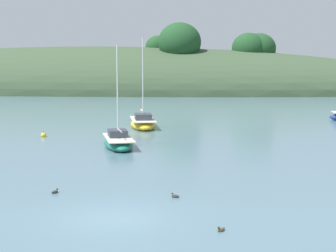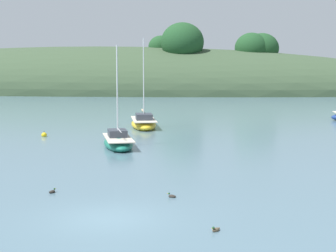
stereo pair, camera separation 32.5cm
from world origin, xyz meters
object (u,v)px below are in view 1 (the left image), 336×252
at_px(duck_straggler, 175,196).
at_px(sailboat_black_sloop, 143,123).
at_px(mooring_buoy_inner, 44,135).
at_px(duck_lead, 55,192).
at_px(sailboat_blue_center, 118,142).
at_px(duck_trailing, 221,230).

bearing_deg(duck_straggler, sailboat_black_sloop, 101.73).
relative_size(mooring_buoy_inner, duck_lead, 1.32).
relative_size(sailboat_black_sloop, mooring_buoy_inner, 15.46).
relative_size(sailboat_blue_center, duck_trailing, 18.76).
xyz_separation_m(sailboat_blue_center, duck_trailing, (7.23, -18.24, -0.30)).
xyz_separation_m(sailboat_blue_center, sailboat_black_sloop, (-0.04, 11.66, 0.05)).
height_order(sailboat_black_sloop, mooring_buoy_inner, sailboat_black_sloop).
height_order(sailboat_blue_center, sailboat_black_sloop, sailboat_black_sloop).
xyz_separation_m(sailboat_black_sloop, duck_lead, (-0.16, -25.16, -0.35)).
bearing_deg(sailboat_blue_center, mooring_buoy_inner, 146.31).
bearing_deg(duck_trailing, mooring_buoy_inner, 121.87).
distance_m(sailboat_black_sloop, duck_straggler, 25.92).
height_order(mooring_buoy_inner, duck_lead, mooring_buoy_inner).
bearing_deg(duck_lead, sailboat_black_sloop, 89.63).
bearing_deg(sailboat_black_sloop, duck_lead, -90.37).
bearing_deg(mooring_buoy_inner, duck_trailing, -58.13).
distance_m(mooring_buoy_inner, duck_straggler, 22.10).
distance_m(sailboat_black_sloop, duck_trailing, 30.77).
relative_size(sailboat_blue_center, duck_lead, 17.82).
relative_size(mooring_buoy_inner, duck_straggler, 1.31).
relative_size(sailboat_black_sloop, duck_straggler, 20.23).
bearing_deg(duck_lead, mooring_buoy_inner, 110.54).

